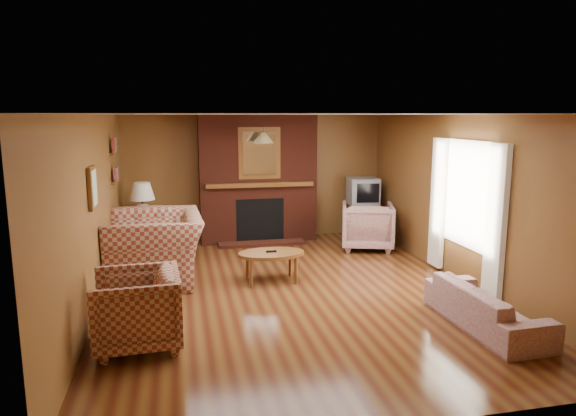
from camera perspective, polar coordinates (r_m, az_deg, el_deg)
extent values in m
plane|color=#451E0E|center=(7.18, 0.42, -9.16)|extent=(6.50, 6.50, 0.00)
plane|color=silver|center=(6.77, 0.44, 10.37)|extent=(6.50, 6.50, 0.00)
plane|color=brown|center=(10.04, -3.60, 3.45)|extent=(6.50, 0.00, 6.50)
plane|color=brown|center=(3.85, 11.07, -7.88)|extent=(6.50, 0.00, 6.50)
plane|color=brown|center=(6.79, -20.62, -0.47)|extent=(0.00, 6.50, 6.50)
plane|color=brown|center=(7.80, 18.66, 0.96)|extent=(0.00, 6.50, 6.50)
cube|color=#501C11|center=(9.79, -3.38, 3.28)|extent=(2.20, 0.50, 2.40)
cube|color=black|center=(9.69, -3.13, -1.29)|extent=(0.90, 0.06, 0.80)
cube|color=#501C11|center=(9.62, -2.95, -3.94)|extent=(1.60, 0.35, 0.06)
cube|color=brown|center=(9.54, -3.13, 2.61)|extent=(2.00, 0.18, 0.08)
cube|color=brown|center=(9.51, -3.19, 6.10)|extent=(0.78, 0.05, 0.95)
cube|color=white|center=(9.48, -3.17, 6.09)|extent=(0.62, 0.02, 0.80)
cube|color=beige|center=(7.01, 22.11, -1.51)|extent=(0.08, 0.35, 2.00)
cube|color=beige|center=(8.27, 16.32, 0.53)|extent=(0.08, 0.35, 2.00)
cube|color=white|center=(7.61, 19.34, 1.46)|extent=(0.03, 1.10, 1.50)
cube|color=brown|center=(8.63, -18.69, 2.82)|extent=(0.06, 0.55, 0.04)
cube|color=brown|center=(8.59, -18.86, 5.79)|extent=(0.06, 0.55, 0.04)
cube|color=brown|center=(6.44, -20.94, 2.11)|extent=(0.04, 0.40, 0.50)
cube|color=silver|center=(6.44, -20.72, 2.12)|extent=(0.01, 0.32, 0.42)
cylinder|color=black|center=(9.03, -2.77, 9.19)|extent=(0.01, 0.01, 0.35)
cone|color=tan|center=(9.04, -2.76, 7.79)|extent=(0.36, 0.36, 0.18)
imported|color=maroon|center=(7.70, -14.59, -4.29)|extent=(1.40, 1.58, 0.99)
imported|color=maroon|center=(5.64, -16.47, -10.76)|extent=(0.94, 0.91, 0.81)
imported|color=#B9A48F|center=(6.36, 21.15, -10.16)|extent=(0.70, 1.69, 0.49)
imported|color=#B9A48F|center=(9.38, 8.80, -1.97)|extent=(1.13, 1.15, 0.84)
ellipsoid|color=brown|center=(7.46, -1.87, -5.10)|extent=(0.97, 0.60, 0.05)
cube|color=black|center=(7.45, -1.87, -4.84)|extent=(0.15, 0.05, 0.02)
cylinder|color=brown|center=(7.77, 0.25, -6.15)|extent=(0.05, 0.05, 0.39)
cylinder|color=brown|center=(7.66, -4.52, -6.41)|extent=(0.05, 0.05, 0.39)
cylinder|color=brown|center=(7.40, 0.89, -6.97)|extent=(0.05, 0.05, 0.39)
cylinder|color=brown|center=(7.29, -4.12, -7.27)|extent=(0.05, 0.05, 0.39)
cube|color=brown|center=(9.32, -15.68, -3.23)|extent=(0.45, 0.45, 0.55)
sphere|color=white|center=(9.23, -15.81, -0.55)|extent=(0.34, 0.34, 0.34)
cylinder|color=black|center=(9.20, -15.87, 0.63)|extent=(0.03, 0.03, 0.11)
cone|color=white|center=(9.17, -15.93, 1.82)|extent=(0.43, 0.43, 0.30)
cube|color=black|center=(10.25, 8.24, -1.40)|extent=(0.62, 0.56, 0.67)
cube|color=#9A9CA1|center=(10.15, 8.33, 1.88)|extent=(0.61, 0.59, 0.52)
cube|color=black|center=(9.89, 8.89, 1.65)|extent=(0.43, 0.06, 0.37)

